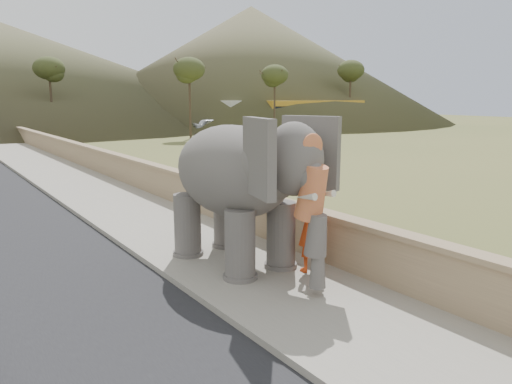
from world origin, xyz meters
TOP-DOWN VIEW (x-y plane):
  - ground at (0.00, 0.00)m, footprint 160.00×160.00m
  - walkway at (0.00, 10.00)m, footprint 3.00×120.00m
  - parapet at (1.65, 10.00)m, footprint 0.30×120.00m
  - cow at (7.96, 10.22)m, footprint 1.65×1.53m
  - distant_car at (18.91, 33.46)m, footprint 4.34×2.00m
  - bus_white at (26.41, 35.66)m, footprint 11.24×4.00m
  - bus_orange at (30.08, 31.31)m, footprint 11.27×4.53m
  - hill_right at (36.00, 52.00)m, footprint 56.00×56.00m
  - elephant_and_man at (0.02, -0.63)m, footprint 2.49×4.33m
  - trees at (0.92, 28.77)m, footprint 48.39×45.12m

SIDE VIEW (x-z plane):
  - ground at x=0.00m, z-range 0.00..0.00m
  - walkway at x=0.00m, z-range 0.00..0.15m
  - parapet at x=1.65m, z-range 0.00..1.10m
  - cow at x=7.96m, z-range 0.00..1.31m
  - distant_car at x=18.91m, z-range 0.00..1.44m
  - bus_white at x=26.41m, z-range 0.00..3.10m
  - bus_orange at x=30.08m, z-range 0.00..3.10m
  - elephant_and_man at x=0.02m, z-range 0.14..3.16m
  - trees at x=0.92m, z-range -0.75..8.75m
  - hill_right at x=36.00m, z-range 0.00..16.00m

